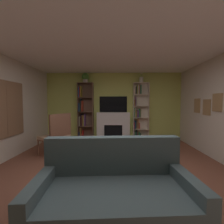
{
  "coord_description": "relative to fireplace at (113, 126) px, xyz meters",
  "views": [
    {
      "loc": [
        0.11,
        -2.87,
        1.42
      ],
      "look_at": [
        0.0,
        1.3,
        1.18
      ],
      "focal_mm": 25.47,
      "sensor_mm": 36.0,
      "label": 1
    }
  ],
  "objects": [
    {
      "name": "ground_plane",
      "position": [
        0.0,
        -3.16,
        -0.55
      ],
      "size": [
        7.81,
        7.81,
        0.0
      ],
      "primitive_type": "plane",
      "color": "brown"
    },
    {
      "name": "wall_back_accent",
      "position": [
        0.0,
        0.13,
        0.74
      ],
      "size": [
        5.27,
        0.06,
        2.57
      ],
      "primitive_type": "cube",
      "color": "#BFCA62",
      "rests_on": "ground_plane"
    },
    {
      "name": "ceiling",
      "position": [
        0.0,
        -3.16,
        2.05
      ],
      "size": [
        5.27,
        6.63,
        0.06
      ],
      "primitive_type": "cube",
      "color": "white",
      "rests_on": "wall_back_accent"
    },
    {
      "name": "fireplace",
      "position": [
        0.0,
        0.0,
        0.0
      ],
      "size": [
        1.36,
        0.48,
        1.06
      ],
      "color": "white",
      "rests_on": "ground_plane"
    },
    {
      "name": "tv",
      "position": [
        0.0,
        0.07,
        0.82
      ],
      "size": [
        1.05,
        0.06,
        0.6
      ],
      "primitive_type": "cube",
      "color": "black",
      "rests_on": "fireplace"
    },
    {
      "name": "bookshelf_left",
      "position": [
        -1.11,
        -0.01,
        0.48
      ],
      "size": [
        0.58,
        0.3,
        2.18
      ],
      "color": "brown",
      "rests_on": "ground_plane"
    },
    {
      "name": "bookshelf_right",
      "position": [
        0.98,
        0.0,
        0.49
      ],
      "size": [
        0.58,
        0.26,
        2.18
      ],
      "color": "beige",
      "rests_on": "ground_plane"
    },
    {
      "name": "potted_plant",
      "position": [
        -1.04,
        -0.05,
        1.83
      ],
      "size": [
        0.27,
        0.27,
        0.37
      ],
      "color": "beige",
      "rests_on": "bookshelf_left"
    },
    {
      "name": "vase_with_flowers",
      "position": [
        1.04,
        -0.05,
        1.74
      ],
      "size": [
        0.14,
        0.14,
        0.36
      ],
      "color": "silver",
      "rests_on": "bookshelf_right"
    },
    {
      "name": "couch",
      "position": [
        0.09,
        -4.21,
        -0.25
      ],
      "size": [
        1.88,
        1.08,
        0.95
      ],
      "color": "#425459",
      "rests_on": "ground_plane"
    },
    {
      "name": "armchair",
      "position": [
        -1.51,
        -1.8,
        0.03
      ],
      "size": [
        0.83,
        0.87,
        1.13
      ],
      "color": "brown",
      "rests_on": "ground_plane"
    }
  ]
}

